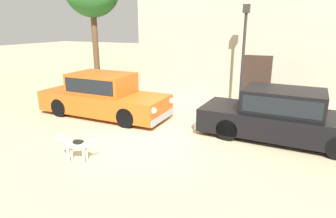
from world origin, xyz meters
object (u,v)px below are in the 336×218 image
(parked_sedan_nearest, at_px, (103,95))
(parked_sedan_second, at_px, (283,115))
(street_lamp, at_px, (244,47))
(stray_dog_spotted, at_px, (74,144))

(parked_sedan_nearest, xyz_separation_m, parked_sedan_second, (6.02, 0.19, -0.04))
(parked_sedan_second, relative_size, street_lamp, 1.26)
(parked_sedan_nearest, bearing_deg, street_lamp, 25.37)
(stray_dog_spotted, bearing_deg, street_lamp, -131.88)
(stray_dog_spotted, relative_size, street_lamp, 0.26)
(parked_sedan_second, distance_m, street_lamp, 2.95)
(parked_sedan_nearest, relative_size, street_lamp, 1.27)
(street_lamp, bearing_deg, parked_sedan_nearest, -155.79)
(stray_dog_spotted, distance_m, street_lamp, 6.44)
(parked_sedan_second, bearing_deg, parked_sedan_nearest, -174.92)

